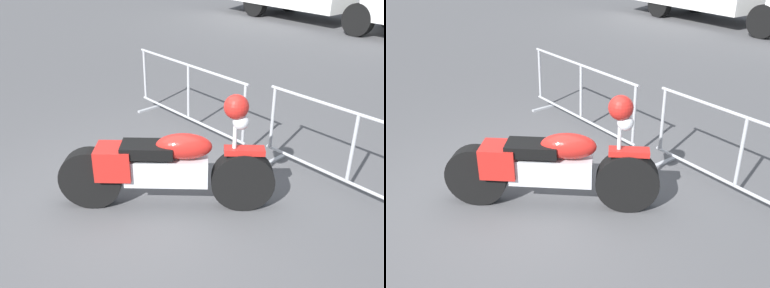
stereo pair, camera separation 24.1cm
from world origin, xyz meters
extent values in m
plane|color=#4C4C4F|center=(0.00, 0.00, 0.00)|extent=(120.00, 120.00, 0.00)
cylinder|color=black|center=(0.84, 0.83, 0.35)|extent=(0.64, 0.63, 0.70)
cylinder|color=black|center=(-0.39, -0.34, 0.35)|extent=(0.64, 0.63, 0.70)
cube|color=silver|center=(0.22, 0.24, 0.46)|extent=(0.85, 0.83, 0.31)
ellipsoid|color=#B21E19|center=(0.37, 0.38, 0.77)|extent=(0.64, 0.63, 0.28)
cube|color=black|center=(0.08, 0.11, 0.72)|extent=(0.62, 0.62, 0.13)
cube|color=#B21E19|center=(-0.19, -0.15, 0.57)|extent=(0.53, 0.53, 0.35)
cube|color=#B21E19|center=(0.84, 0.83, 0.72)|extent=(0.42, 0.41, 0.07)
cylinder|color=silver|center=(0.76, 0.76, 0.87)|extent=(0.06, 0.06, 0.49)
sphere|color=silver|center=(0.80, 0.79, 1.06)|extent=(0.18, 0.18, 0.18)
sphere|color=#B21E19|center=(0.76, 0.76, 1.23)|extent=(0.26, 0.26, 0.26)
cylinder|color=#9EA0A5|center=(-1.11, 1.88, 1.05)|extent=(2.43, 0.22, 0.04)
cylinder|color=#9EA0A5|center=(-1.11, 1.88, 0.20)|extent=(2.43, 0.22, 0.04)
cylinder|color=#9EA0A5|center=(-2.28, 1.97, 0.62)|extent=(0.05, 0.05, 0.85)
cylinder|color=#9EA0A5|center=(-1.11, 1.88, 0.62)|extent=(0.05, 0.05, 0.85)
cylinder|color=#9EA0A5|center=(0.05, 1.80, 0.62)|extent=(0.05, 0.05, 0.85)
cube|color=#9EA0A5|center=(-2.21, 1.96, 0.01)|extent=(0.09, 0.44, 0.03)
cube|color=#9EA0A5|center=(-0.02, 1.80, 0.01)|extent=(0.09, 0.44, 0.03)
cylinder|color=#9EA0A5|center=(1.56, 1.88, 1.05)|extent=(2.43, 0.22, 0.04)
cylinder|color=#9EA0A5|center=(1.56, 1.88, 0.20)|extent=(2.43, 0.22, 0.04)
cylinder|color=#9EA0A5|center=(0.39, 1.97, 0.62)|extent=(0.05, 0.05, 0.85)
cylinder|color=#9EA0A5|center=(1.56, 1.88, 0.62)|extent=(0.05, 0.05, 0.85)
cube|color=#9EA0A5|center=(0.46, 1.96, 0.01)|extent=(0.09, 0.44, 0.03)
cylinder|color=black|center=(-2.43, 10.16, 0.48)|extent=(0.99, 0.39, 0.96)
cylinder|color=black|center=(-6.62, 10.63, 0.48)|extent=(0.99, 0.39, 0.96)
camera|label=1|loc=(3.34, -2.43, 2.84)|focal=40.00mm
camera|label=2|loc=(3.51, -2.26, 2.84)|focal=40.00mm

